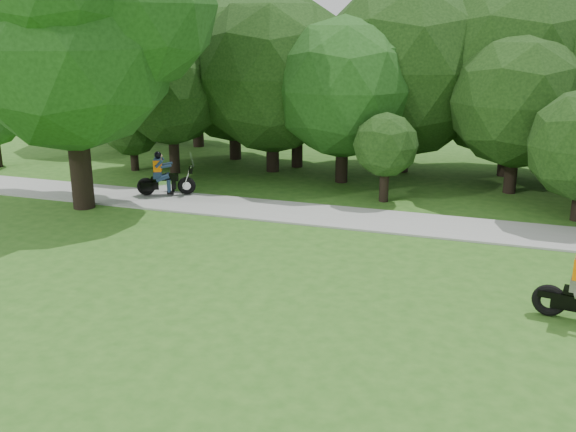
# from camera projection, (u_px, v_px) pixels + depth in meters

# --- Properties ---
(ground) EXTENTS (100.00, 100.00, 0.00)m
(ground) POSITION_uv_depth(u_px,v_px,m) (363.00, 354.00, 11.49)
(ground) COLOR #2D601B
(ground) RESTS_ON ground
(walkway) EXTENTS (60.00, 2.20, 0.06)m
(walkway) POSITION_uv_depth(u_px,v_px,m) (421.00, 225.00, 18.75)
(walkway) COLOR #9E9E98
(walkway) RESTS_ON ground
(tree_line) EXTENTS (38.78, 12.28, 7.59)m
(tree_line) POSITION_uv_depth(u_px,v_px,m) (441.00, 77.00, 24.08)
(tree_line) COLOR black
(tree_line) RESTS_ON ground
(big_tree_west) EXTENTS (8.64, 6.56, 9.96)m
(big_tree_west) POSITION_uv_depth(u_px,v_px,m) (73.00, 20.00, 19.25)
(big_tree_west) COLOR black
(big_tree_west) RESTS_ON ground
(touring_motorcycle) EXTENTS (1.89, 1.16, 1.51)m
(touring_motorcycle) POSITION_uv_depth(u_px,v_px,m) (162.00, 179.00, 21.69)
(touring_motorcycle) COLOR black
(touring_motorcycle) RESTS_ON walkway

